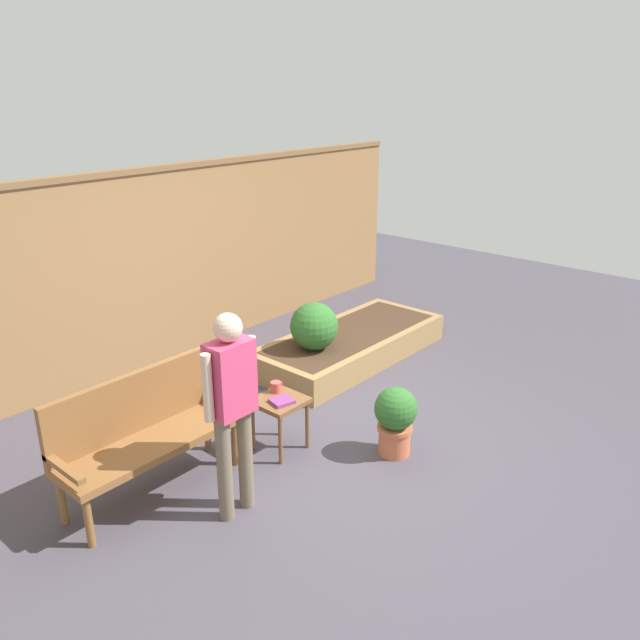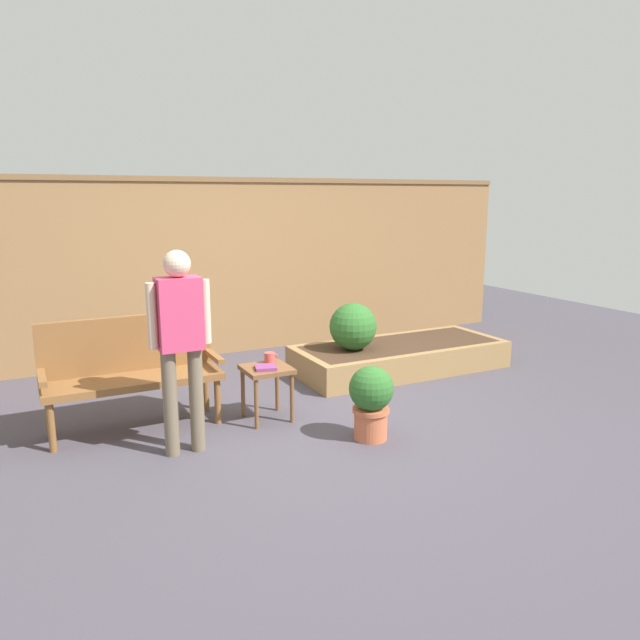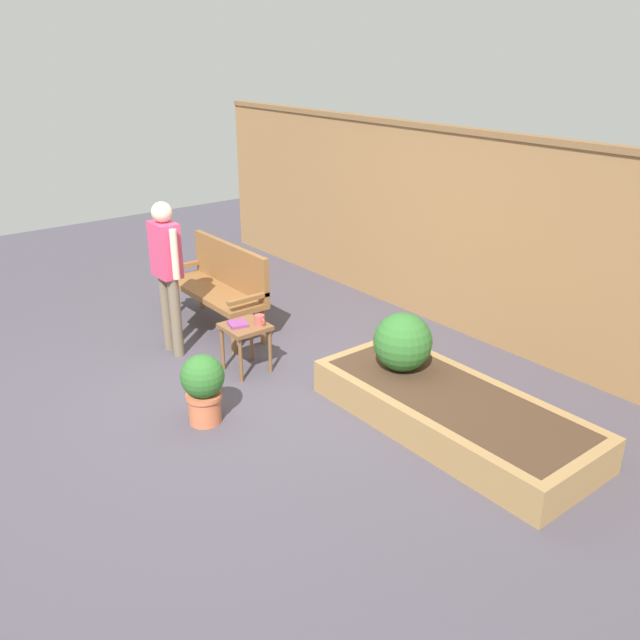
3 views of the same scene
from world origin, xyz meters
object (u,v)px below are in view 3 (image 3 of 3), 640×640
(garden_bench, at_px, (222,280))
(potted_boxwood, at_px, (203,385))
(cup_on_table, at_px, (260,320))
(person_by_bench, at_px, (167,265))
(side_table, at_px, (245,333))
(book_on_table, at_px, (238,324))
(shrub_near_bench, at_px, (403,342))

(garden_bench, xyz_separation_m, potted_boxwood, (1.66, -1.17, -0.20))
(cup_on_table, distance_m, potted_boxwood, 1.05)
(potted_boxwood, xyz_separation_m, person_by_bench, (-1.41, 0.42, 0.59))
(side_table, relative_size, potted_boxwood, 0.79)
(garden_bench, xyz_separation_m, side_table, (1.08, -0.39, -0.15))
(side_table, relative_size, cup_on_table, 3.72)
(side_table, height_order, book_on_table, book_on_table)
(cup_on_table, relative_size, potted_boxwood, 0.21)
(garden_bench, height_order, cup_on_table, garden_bench)
(garden_bench, relative_size, shrub_near_bench, 2.81)
(side_table, distance_m, potted_boxwood, 0.98)
(shrub_near_bench, bearing_deg, cup_on_table, -151.99)
(potted_boxwood, height_order, shrub_near_bench, shrub_near_bench)
(garden_bench, height_order, book_on_table, garden_bench)
(cup_on_table, distance_m, shrub_near_bench, 1.40)
(side_table, distance_m, shrub_near_bench, 1.54)
(cup_on_table, bearing_deg, garden_bench, 166.86)
(garden_bench, xyz_separation_m, shrub_near_bench, (2.39, 0.39, 0.01))
(side_table, xyz_separation_m, person_by_bench, (-0.82, -0.36, 0.54))
(cup_on_table, bearing_deg, side_table, -124.03)
(person_by_bench, bearing_deg, book_on_table, 20.71)
(potted_boxwood, bearing_deg, shrub_near_bench, 64.86)
(cup_on_table, bearing_deg, person_by_bench, -152.26)
(shrub_near_bench, xyz_separation_m, person_by_bench, (-2.14, -1.13, 0.38))
(cup_on_table, distance_m, person_by_bench, 1.10)
(potted_boxwood, bearing_deg, garden_bench, 144.89)
(book_on_table, bearing_deg, potted_boxwood, -35.01)
(garden_bench, height_order, shrub_near_bench, garden_bench)
(cup_on_table, bearing_deg, book_on_table, -122.34)
(side_table, bearing_deg, garden_bench, 160.29)
(cup_on_table, xyz_separation_m, person_by_bench, (-0.90, -0.47, 0.41))
(shrub_near_bench, distance_m, person_by_bench, 2.45)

